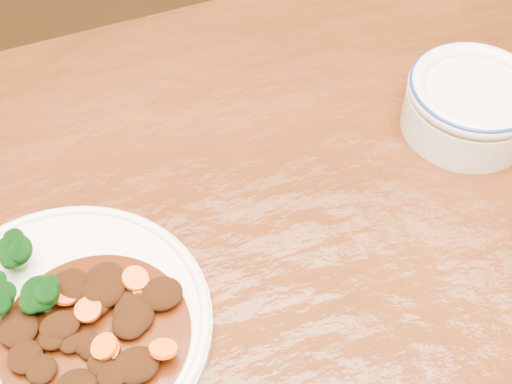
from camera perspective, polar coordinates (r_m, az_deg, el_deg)
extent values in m
cube|color=#56280F|center=(0.63, 3.73, -10.90)|extent=(1.58, 1.05, 0.04)
cylinder|color=white|center=(0.62, -15.20, -10.46)|extent=(0.25, 0.25, 0.01)
torus|color=white|center=(0.62, -15.31, -10.21)|extent=(0.25, 0.25, 0.01)
cylinder|color=#67994F|center=(0.62, -16.52, -8.63)|extent=(0.01, 0.01, 0.01)
ellipsoid|color=black|center=(0.61, -16.89, -7.78)|extent=(0.03, 0.03, 0.03)
cylinder|color=#67994F|center=(0.66, -18.41, -5.31)|extent=(0.01, 0.01, 0.01)
ellipsoid|color=black|center=(0.64, -18.79, -4.42)|extent=(0.03, 0.03, 0.02)
cylinder|color=#411706|center=(0.61, -12.73, -11.14)|extent=(0.16, 0.16, 0.00)
ellipsoid|color=black|center=(0.60, -17.98, -12.43)|extent=(0.03, 0.03, 0.01)
ellipsoid|color=black|center=(0.58, -9.54, -13.50)|extent=(0.04, 0.03, 0.02)
ellipsoid|color=black|center=(0.59, -11.77, -12.32)|extent=(0.02, 0.02, 0.01)
ellipsoid|color=black|center=(0.60, -14.63, -11.54)|extent=(0.02, 0.02, 0.01)
ellipsoid|color=black|center=(0.62, -11.99, -7.84)|extent=(0.02, 0.02, 0.01)
ellipsoid|color=black|center=(0.60, -15.43, -10.32)|extent=(0.03, 0.03, 0.02)
ellipsoid|color=black|center=(0.62, -18.49, -10.29)|extent=(0.03, 0.04, 0.02)
ellipsoid|color=black|center=(0.61, -12.69, -8.72)|extent=(0.02, 0.02, 0.01)
ellipsoid|color=black|center=(0.62, -15.05, -7.02)|extent=(0.03, 0.02, 0.01)
ellipsoid|color=black|center=(0.60, -13.39, -11.65)|extent=(0.02, 0.02, 0.01)
ellipsoid|color=black|center=(0.59, -12.90, -12.15)|extent=(0.02, 0.02, 0.01)
ellipsoid|color=black|center=(0.61, -9.90, -8.78)|extent=(0.03, 0.03, 0.01)
ellipsoid|color=black|center=(0.60, -9.76, -9.64)|extent=(0.03, 0.04, 0.02)
ellipsoid|color=black|center=(0.61, -11.91, -7.07)|extent=(0.04, 0.04, 0.02)
ellipsoid|color=black|center=(0.60, -15.98, -11.21)|extent=(0.02, 0.02, 0.01)
ellipsoid|color=black|center=(0.60, -7.54, -8.06)|extent=(0.04, 0.03, 0.02)
ellipsoid|color=black|center=(0.57, -11.42, -14.18)|extent=(0.02, 0.02, 0.01)
ellipsoid|color=black|center=(0.62, -14.60, -7.33)|extent=(0.03, 0.04, 0.02)
ellipsoid|color=black|center=(0.60, -10.08, -10.33)|extent=(0.03, 0.03, 0.01)
ellipsoid|color=black|center=(0.62, -11.39, -7.74)|extent=(0.02, 0.02, 0.01)
ellipsoid|color=black|center=(0.59, -16.78, -13.42)|extent=(0.02, 0.03, 0.01)
ellipsoid|color=black|center=(0.58, -12.33, -13.26)|extent=(0.02, 0.02, 0.01)
ellipsoid|color=black|center=(0.61, -12.16, -7.83)|extent=(0.04, 0.03, 0.02)
cylinder|color=#FF540D|center=(0.60, -13.28, -9.14)|extent=(0.03, 0.03, 0.01)
cylinder|color=#FF540D|center=(0.61, -8.83, -7.82)|extent=(0.03, 0.03, 0.01)
cylinder|color=#FF540D|center=(0.61, -9.65, -6.82)|extent=(0.03, 0.03, 0.01)
cylinder|color=#FF540D|center=(0.57, -7.44, -12.33)|extent=(0.03, 0.03, 0.02)
cylinder|color=#FF540D|center=(0.58, -12.05, -11.98)|extent=(0.03, 0.03, 0.01)
cylinder|color=#FF540D|center=(0.58, -11.96, -12.12)|extent=(0.03, 0.03, 0.01)
cylinder|color=#FF540D|center=(0.62, -15.03, -7.90)|extent=(0.03, 0.03, 0.01)
cylinder|color=beige|center=(0.77, 16.65, 6.20)|extent=(0.13, 0.13, 0.04)
cylinder|color=silver|center=(0.75, 17.09, 7.62)|extent=(0.10, 0.10, 0.01)
torus|color=beige|center=(0.75, 17.17, 7.87)|extent=(0.14, 0.14, 0.02)
torus|color=navy|center=(0.75, 17.25, 8.12)|extent=(0.13, 0.13, 0.01)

